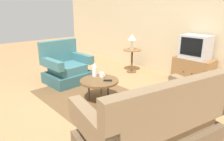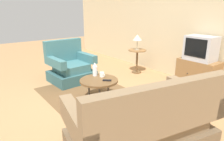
{
  "view_description": "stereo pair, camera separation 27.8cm",
  "coord_description": "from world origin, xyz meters",
  "px_view_note": "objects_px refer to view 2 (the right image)",
  "views": [
    {
      "loc": [
        2.71,
        -2.06,
        1.64
      ],
      "look_at": [
        0.09,
        0.29,
        0.55
      ],
      "focal_mm": 32.36,
      "sensor_mm": 36.0,
      "label": 1
    },
    {
      "loc": [
        2.89,
        -1.85,
        1.64
      ],
      "look_at": [
        0.09,
        0.29,
        0.55
      ],
      "focal_mm": 32.36,
      "sensor_mm": 36.0,
      "label": 2
    }
  ],
  "objects_px": {
    "television": "(201,48)",
    "mug": "(102,75)",
    "table_lamp": "(137,38)",
    "tv_remote_dark": "(107,80)",
    "tv_stand": "(198,74)",
    "side_table": "(137,56)",
    "vase": "(95,69)",
    "coffee_table": "(99,81)",
    "armchair": "(70,68)",
    "couch": "(145,127)"
  },
  "relations": [
    {
      "from": "television",
      "to": "mug",
      "type": "height_order",
      "value": "television"
    },
    {
      "from": "tv_remote_dark",
      "to": "table_lamp",
      "type": "bearing_deg",
      "value": 72.72
    },
    {
      "from": "television",
      "to": "vase",
      "type": "height_order",
      "value": "television"
    },
    {
      "from": "table_lamp",
      "to": "tv_remote_dark",
      "type": "bearing_deg",
      "value": -59.78
    },
    {
      "from": "tv_stand",
      "to": "tv_remote_dark",
      "type": "bearing_deg",
      "value": -106.63
    },
    {
      "from": "armchair",
      "to": "side_table",
      "type": "xyz_separation_m",
      "value": [
        0.52,
        1.66,
        0.13
      ]
    },
    {
      "from": "television",
      "to": "tv_remote_dark",
      "type": "relative_size",
      "value": 3.91
    },
    {
      "from": "tv_remote_dark",
      "to": "couch",
      "type": "bearing_deg",
      "value": -64.99
    },
    {
      "from": "coffee_table",
      "to": "vase",
      "type": "height_order",
      "value": "vase"
    },
    {
      "from": "armchair",
      "to": "tv_remote_dark",
      "type": "bearing_deg",
      "value": 86.59
    },
    {
      "from": "couch",
      "to": "tv_stand",
      "type": "bearing_deg",
      "value": 28.79
    },
    {
      "from": "couch",
      "to": "tv_stand",
      "type": "xyz_separation_m",
      "value": [
        -0.74,
        2.38,
        -0.01
      ]
    },
    {
      "from": "side_table",
      "to": "vase",
      "type": "xyz_separation_m",
      "value": [
        0.59,
        -1.68,
        0.1
      ]
    },
    {
      "from": "tv_stand",
      "to": "television",
      "type": "distance_m",
      "value": 0.55
    },
    {
      "from": "television",
      "to": "tv_remote_dark",
      "type": "xyz_separation_m",
      "value": [
        -0.59,
        -1.95,
        -0.44
      ]
    },
    {
      "from": "tv_stand",
      "to": "side_table",
      "type": "bearing_deg",
      "value": -169.24
    },
    {
      "from": "coffee_table",
      "to": "tv_remote_dark",
      "type": "distance_m",
      "value": 0.17
    },
    {
      "from": "mug",
      "to": "tv_remote_dark",
      "type": "distance_m",
      "value": 0.24
    },
    {
      "from": "side_table",
      "to": "tv_remote_dark",
      "type": "height_order",
      "value": "side_table"
    },
    {
      "from": "coffee_table",
      "to": "mug",
      "type": "relative_size",
      "value": 5.23
    },
    {
      "from": "tv_stand",
      "to": "table_lamp",
      "type": "height_order",
      "value": "table_lamp"
    },
    {
      "from": "side_table",
      "to": "table_lamp",
      "type": "relative_size",
      "value": 1.57
    },
    {
      "from": "television",
      "to": "vase",
      "type": "distance_m",
      "value": 2.21
    },
    {
      "from": "couch",
      "to": "side_table",
      "type": "height_order",
      "value": "couch"
    },
    {
      "from": "coffee_table",
      "to": "side_table",
      "type": "relative_size",
      "value": 1.13
    },
    {
      "from": "coffee_table",
      "to": "tv_stand",
      "type": "height_order",
      "value": "tv_stand"
    },
    {
      "from": "vase",
      "to": "mug",
      "type": "height_order",
      "value": "vase"
    },
    {
      "from": "armchair",
      "to": "vase",
      "type": "height_order",
      "value": "armchair"
    },
    {
      "from": "couch",
      "to": "coffee_table",
      "type": "height_order",
      "value": "couch"
    },
    {
      "from": "side_table",
      "to": "tv_remote_dark",
      "type": "xyz_separation_m",
      "value": [
        0.96,
        -1.67,
        -0.02
      ]
    },
    {
      "from": "side_table",
      "to": "tv_remote_dark",
      "type": "relative_size",
      "value": 4.18
    },
    {
      "from": "mug",
      "to": "vase",
      "type": "bearing_deg",
      "value": -154.12
    },
    {
      "from": "armchair",
      "to": "television",
      "type": "bearing_deg",
      "value": 130.09
    },
    {
      "from": "armchair",
      "to": "couch",
      "type": "height_order",
      "value": "couch"
    },
    {
      "from": "armchair",
      "to": "tv_stand",
      "type": "relative_size",
      "value": 1.2
    },
    {
      "from": "tv_remote_dark",
      "to": "mug",
      "type": "bearing_deg",
      "value": 119.16
    },
    {
      "from": "vase",
      "to": "table_lamp",
      "type": "bearing_deg",
      "value": 109.66
    },
    {
      "from": "side_table",
      "to": "mug",
      "type": "xyz_separation_m",
      "value": [
        0.73,
        -1.61,
        0.02
      ]
    },
    {
      "from": "side_table",
      "to": "vase",
      "type": "distance_m",
      "value": 1.78
    },
    {
      "from": "side_table",
      "to": "coffee_table",
      "type": "bearing_deg",
      "value": -64.96
    },
    {
      "from": "television",
      "to": "coffee_table",
      "type": "bearing_deg",
      "value": -109.77
    },
    {
      "from": "armchair",
      "to": "coffee_table",
      "type": "distance_m",
      "value": 1.34
    },
    {
      "from": "tv_stand",
      "to": "table_lamp",
      "type": "relative_size",
      "value": 2.07
    },
    {
      "from": "table_lamp",
      "to": "mug",
      "type": "distance_m",
      "value": 1.83
    },
    {
      "from": "mug",
      "to": "couch",
      "type": "bearing_deg",
      "value": -16.88
    },
    {
      "from": "couch",
      "to": "side_table",
      "type": "bearing_deg",
      "value": 59.14
    },
    {
      "from": "couch",
      "to": "table_lamp",
      "type": "height_order",
      "value": "table_lamp"
    },
    {
      "from": "table_lamp",
      "to": "tv_remote_dark",
      "type": "relative_size",
      "value": 2.65
    },
    {
      "from": "couch",
      "to": "coffee_table",
      "type": "relative_size",
      "value": 2.68
    },
    {
      "from": "vase",
      "to": "tv_remote_dark",
      "type": "height_order",
      "value": "vase"
    }
  ]
}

